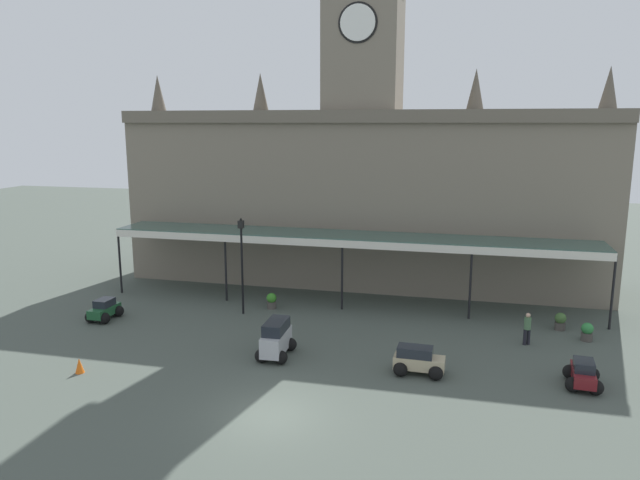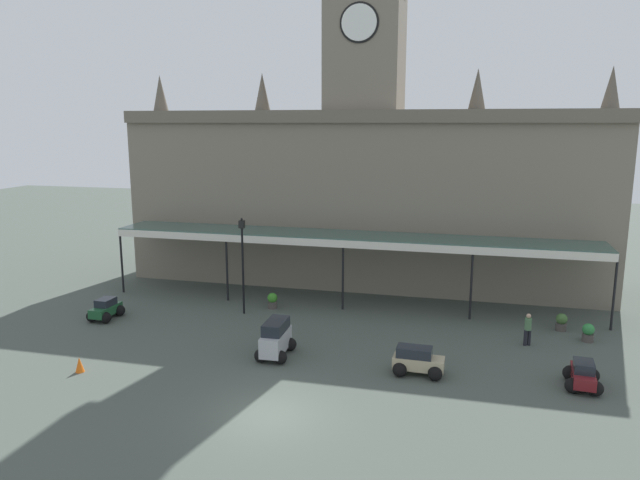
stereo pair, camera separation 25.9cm
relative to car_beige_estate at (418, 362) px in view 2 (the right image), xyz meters
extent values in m
plane|color=#464E46|center=(-5.21, -5.22, -0.56)|extent=(140.00, 140.00, 0.00)
cube|color=slate|center=(-5.21, 15.06, 5.36)|extent=(32.29, 6.08, 11.84)
cube|color=#685F52|center=(-5.21, 11.87, 10.88)|extent=(32.29, 0.30, 0.80)
cube|color=slate|center=(-5.21, 15.06, 15.52)|extent=(4.80, 4.80, 8.48)
cylinder|color=white|center=(-5.21, 12.60, 16.54)|extent=(2.20, 0.12, 2.20)
cylinder|color=black|center=(-5.21, 12.64, 16.54)|extent=(2.46, 0.06, 2.46)
cone|color=#5B5448|center=(-20.35, 15.06, 12.58)|extent=(1.10, 1.10, 2.60)
cone|color=#5B5448|center=(-12.47, 15.06, 12.58)|extent=(1.10, 1.10, 2.60)
cone|color=#5B5448|center=(2.06, 15.06, 12.58)|extent=(1.10, 1.10, 2.60)
cone|color=#5B5448|center=(9.93, 15.06, 12.58)|extent=(1.10, 1.10, 2.60)
cube|color=#38564C|center=(-5.21, 9.82, 3.69)|extent=(29.74, 3.20, 0.16)
cube|color=silver|center=(-5.21, 8.22, 3.49)|extent=(29.74, 0.12, 0.44)
cylinder|color=black|center=(-20.08, 8.37, 1.52)|extent=(0.14, 0.14, 4.17)
cylinder|color=black|center=(-12.64, 8.37, 1.52)|extent=(0.14, 0.14, 4.17)
cylinder|color=black|center=(-5.21, 8.37, 1.52)|extent=(0.14, 0.14, 4.17)
cylinder|color=black|center=(2.23, 8.37, 1.52)|extent=(0.14, 0.14, 4.17)
cylinder|color=black|center=(9.66, 8.37, 1.52)|extent=(0.14, 0.14, 4.17)
cube|color=tan|center=(0.04, 0.00, -0.02)|extent=(2.27, 0.96, 0.55)
cube|color=#1E232B|center=(-0.16, 0.00, 0.48)|extent=(1.57, 0.87, 0.45)
sphere|color=black|center=(0.83, 0.43, -0.24)|extent=(0.64, 0.64, 0.64)
sphere|color=black|center=(0.80, -0.47, -0.24)|extent=(0.64, 0.64, 0.64)
sphere|color=black|center=(-0.72, 0.47, -0.24)|extent=(0.64, 0.64, 0.64)
sphere|color=black|center=(-0.74, -0.43, -0.24)|extent=(0.64, 0.64, 0.64)
cube|color=maroon|center=(6.91, 0.36, -0.04)|extent=(1.03, 2.11, 0.50)
cube|color=#1E232B|center=(6.90, 0.31, 0.42)|extent=(0.88, 1.16, 0.42)
sphere|color=black|center=(6.52, 1.07, -0.24)|extent=(0.64, 0.64, 0.64)
sphere|color=black|center=(7.40, 1.00, -0.24)|extent=(0.64, 0.64, 0.64)
sphere|color=black|center=(6.42, -0.28, -0.24)|extent=(0.64, 0.64, 0.64)
sphere|color=black|center=(7.29, -0.34, -0.24)|extent=(0.64, 0.64, 0.64)
cube|color=#1E512D|center=(-18.00, 3.31, -0.04)|extent=(0.92, 2.07, 0.50)
cube|color=#1E232B|center=(-18.00, 3.36, 0.42)|extent=(0.82, 1.12, 0.42)
sphere|color=black|center=(-17.57, 2.62, -0.24)|extent=(0.64, 0.64, 0.64)
sphere|color=black|center=(-18.45, 2.64, -0.24)|extent=(0.64, 0.64, 0.64)
sphere|color=black|center=(-17.55, 3.97, -0.24)|extent=(0.64, 0.64, 0.64)
sphere|color=black|center=(-18.43, 3.99, -0.24)|extent=(0.64, 0.64, 0.64)
cube|color=#B2B5BA|center=(-6.79, 0.44, 0.18)|extent=(1.01, 2.42, 0.95)
cube|color=#1E232B|center=(-6.80, 0.49, 0.93)|extent=(0.95, 1.92, 0.55)
sphere|color=black|center=(-6.30, -0.40, -0.24)|extent=(0.64, 0.64, 0.64)
sphere|color=black|center=(-7.25, -0.42, -0.24)|extent=(0.64, 0.64, 0.64)
sphere|color=black|center=(-6.34, 1.30, -0.24)|extent=(0.64, 0.64, 0.64)
sphere|color=black|center=(-7.29, 1.28, -0.24)|extent=(0.64, 0.64, 0.64)
cylinder|color=black|center=(4.96, 4.84, -0.15)|extent=(0.17, 0.17, 0.82)
cylinder|color=black|center=(5.15, 4.95, -0.15)|extent=(0.17, 0.17, 0.82)
cylinder|color=#4C724C|center=(5.05, 4.90, 0.57)|extent=(0.34, 0.34, 0.62)
sphere|color=tan|center=(5.05, 4.90, 0.99)|extent=(0.23, 0.23, 0.23)
cylinder|color=black|center=(-10.69, 6.17, 2.00)|extent=(0.13, 0.13, 5.12)
cube|color=black|center=(-10.69, 6.17, 4.78)|extent=(0.30, 0.30, 0.44)
sphere|color=black|center=(-10.69, 6.17, 5.06)|extent=(0.14, 0.14, 0.14)
cone|color=orange|center=(-14.79, -3.50, -0.22)|extent=(0.40, 0.40, 0.69)
cylinder|color=#47423D|center=(7.03, 7.63, -0.35)|extent=(0.56, 0.56, 0.42)
sphere|color=#3E602F|center=(7.03, 7.63, 0.10)|extent=(0.60, 0.60, 0.60)
cylinder|color=#47423D|center=(-9.37, 7.50, -0.35)|extent=(0.56, 0.56, 0.42)
sphere|color=#368125|center=(-9.37, 7.50, 0.10)|extent=(0.60, 0.60, 0.60)
cylinder|color=#47423D|center=(8.12, 6.22, -0.35)|extent=(0.56, 0.56, 0.42)
sphere|color=#2F7F3D|center=(8.12, 6.22, 0.10)|extent=(0.60, 0.60, 0.60)
camera|label=1|loc=(1.63, -25.15, 10.48)|focal=33.23mm
camera|label=2|loc=(1.88, -25.09, 10.48)|focal=33.23mm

